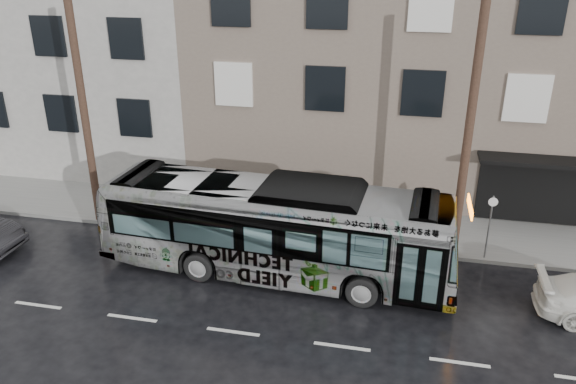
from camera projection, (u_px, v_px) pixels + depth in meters
name	position (u px, v px, depth m)	size (l,w,h in m)	color
ground	(255.00, 286.00, 18.65)	(120.00, 120.00, 0.00)	black
sidewalk	(287.00, 220.00, 23.02)	(90.00, 3.60, 0.15)	gray
building_taupe	(422.00, 58.00, 26.92)	(20.00, 12.00, 11.00)	#75675A
utility_pole_front	(468.00, 135.00, 18.53)	(0.30, 0.30, 9.00)	#493024
utility_pole_rear	(84.00, 112.00, 21.22)	(0.30, 0.30, 9.00)	#493024
sign_post	(489.00, 227.00, 19.62)	(0.06, 0.06, 2.40)	slate
bus	(276.00, 228.00, 18.84)	(2.81, 12.03, 3.35)	#B2B2B2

